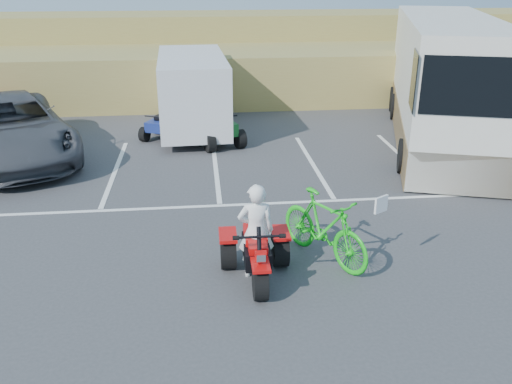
{
  "coord_description": "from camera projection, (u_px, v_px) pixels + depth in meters",
  "views": [
    {
      "loc": [
        -0.38,
        -8.98,
        5.06
      ],
      "look_at": [
        0.66,
        0.73,
        1.0
      ],
      "focal_mm": 38.0,
      "sensor_mm": 36.0,
      "label": 1
    }
  ],
  "objects": [
    {
      "name": "green_dirt_bike",
      "position": [
        324.0,
        227.0,
        9.91
      ],
      "size": [
        1.65,
        2.19,
        1.31
      ],
      "primitive_type": "imported",
      "rotation": [
        0.0,
        0.0,
        0.54
      ],
      "color": "#14BF19",
      "rests_on": "ground"
    },
    {
      "name": "parking_stripes",
      "position": [
        250.0,
        178.0,
        14.05
      ],
      "size": [
        28.0,
        5.16,
        0.01
      ],
      "color": "white",
      "rests_on": "ground"
    },
    {
      "name": "ground",
      "position": [
        226.0,
        257.0,
        10.23
      ],
      "size": [
        100.0,
        100.0,
        0.0
      ],
      "primitive_type": "plane",
      "color": "#3C3C3F",
      "rests_on": "ground"
    },
    {
      "name": "rv_motorhome",
      "position": [
        442.0,
        88.0,
        16.87
      ],
      "size": [
        5.47,
        10.46,
        3.66
      ],
      "rotation": [
        0.0,
        0.0,
        -0.3
      ],
      "color": "silver",
      "rests_on": "ground"
    },
    {
      "name": "rider",
      "position": [
        256.0,
        231.0,
        9.3
      ],
      "size": [
        0.64,
        0.42,
        1.73
      ],
      "primitive_type": "imported",
      "rotation": [
        0.0,
        0.0,
        3.13
      ],
      "color": "white",
      "rests_on": "ground"
    },
    {
      "name": "grey_pickup",
      "position": [
        10.0,
        128.0,
        15.22
      ],
      "size": [
        5.25,
        6.93,
        1.75
      ],
      "primitive_type": "imported",
      "rotation": [
        0.0,
        0.0,
        0.43
      ],
      "color": "#43444A",
      "rests_on": "ground"
    },
    {
      "name": "red_trike_atv",
      "position": [
        257.0,
        279.0,
        9.5
      ],
      "size": [
        1.28,
        1.7,
        1.09
      ],
      "primitive_type": null,
      "rotation": [
        0.0,
        0.0,
        -0.01
      ],
      "color": "red",
      "rests_on": "ground"
    },
    {
      "name": "quad_atv_green",
      "position": [
        219.0,
        145.0,
        16.7
      ],
      "size": [
        1.68,
        1.93,
        1.06
      ],
      "primitive_type": null,
      "rotation": [
        0.0,
        0.0,
        0.34
      ],
      "color": "#155C22",
      "rests_on": "ground"
    },
    {
      "name": "cargo_trailer",
      "position": [
        193.0,
        90.0,
        17.77
      ],
      "size": [
        2.3,
        5.33,
        2.45
      ],
      "rotation": [
        0.0,
        0.0,
        0.04
      ],
      "color": "silver",
      "rests_on": "ground"
    },
    {
      "name": "grass_embankment",
      "position": [
        206.0,
        57.0,
        23.9
      ],
      "size": [
        40.0,
        8.5,
        3.1
      ],
      "color": "olive",
      "rests_on": "ground"
    },
    {
      "name": "quad_atv_blue",
      "position": [
        163.0,
        139.0,
        17.31
      ],
      "size": [
        1.45,
        1.61,
        0.86
      ],
      "primitive_type": null,
      "rotation": [
        0.0,
        0.0,
        -0.43
      ],
      "color": "navy",
      "rests_on": "ground"
    }
  ]
}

